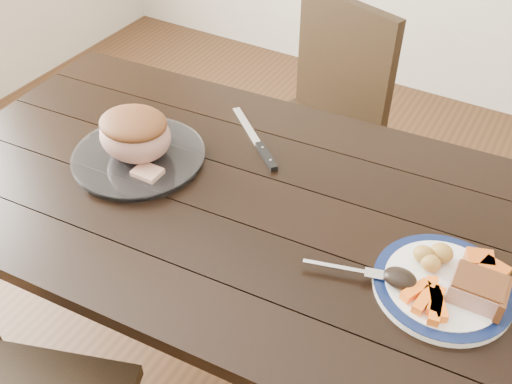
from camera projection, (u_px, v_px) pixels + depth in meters
The scene contains 15 objects.
ground at pixel (239, 359), 1.92m from camera, with size 4.00×4.00×0.00m, color #472B16.
dining_table at pixel (233, 219), 1.49m from camera, with size 1.66×1.02×0.75m.
chair_far at pixel (319, 117), 2.09m from camera, with size 0.53×0.54×0.93m.
dinner_plate at pixel (443, 287), 1.19m from camera, with size 0.29×0.29×0.02m, color white.
plate_rim at pixel (443, 284), 1.19m from camera, with size 0.29×0.29×0.02m, color #0C173D.
serving_platter at pixel (139, 158), 1.52m from camera, with size 0.34×0.34×0.02m, color white.
pork_slice at pixel (477, 290), 1.14m from camera, with size 0.10×0.08×0.05m, color tan.
roasted_potatoes at pixel (433, 256), 1.21m from camera, with size 0.08×0.08×0.04m.
carrot_batons at pixel (430, 300), 1.14m from camera, with size 0.10×0.11×0.02m.
pumpkin_wedges at pixel (486, 267), 1.19m from camera, with size 0.10×0.08×0.04m.
dark_mushroom at pixel (400, 278), 1.17m from camera, with size 0.07×0.05×0.03m, color black.
fork at pixel (351, 270), 1.21m from camera, with size 0.18×0.07×0.00m.
roast_joint at pixel (135, 136), 1.48m from camera, with size 0.19×0.17×0.13m, color tan.
cut_slice at pixel (148, 173), 1.45m from camera, with size 0.07×0.06×0.02m, color tan.
carving_knife at pixel (261, 148), 1.56m from camera, with size 0.26×0.22×0.01m.
Camera 1 is at (0.59, -0.90, 1.69)m, focal length 40.00 mm.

